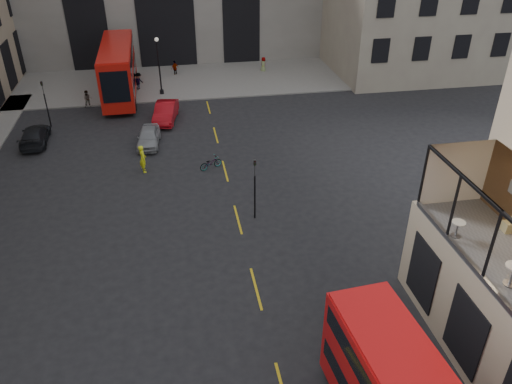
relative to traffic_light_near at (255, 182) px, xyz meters
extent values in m
cube|color=black|center=(5.98, -12.00, -0.42)|extent=(0.08, 9.20, 3.00)
cube|color=beige|center=(7.50, -7.00, 3.62)|extent=(3.00, 0.04, 2.90)
cube|color=slate|center=(6.00, -12.00, 2.28)|extent=(0.12, 10.00, 0.18)
cube|color=black|center=(6.00, -12.00, 5.03)|extent=(0.12, 10.00, 0.10)
cube|color=tan|center=(7.50, -12.00, -0.17)|extent=(3.00, 11.00, 4.50)
cube|color=black|center=(-4.00, 30.96, 2.58)|extent=(6.00, 0.12, 10.00)
cube|color=black|center=(-12.00, 30.96, 1.58)|extent=(4.00, 0.12, 8.00)
cube|color=black|center=(4.00, 30.96, 1.58)|extent=(4.00, 0.12, 8.00)
cube|color=slate|center=(-5.00, 26.00, -2.36)|extent=(40.00, 12.00, 0.12)
cylinder|color=black|center=(0.00, 0.00, -1.02)|extent=(0.10, 0.10, 2.80)
imported|color=black|center=(0.00, 0.00, 0.88)|extent=(0.16, 0.20, 1.00)
cylinder|color=black|center=(-14.00, 16.00, -1.02)|extent=(0.10, 0.10, 2.80)
imported|color=black|center=(-14.00, 16.00, 0.88)|extent=(0.16, 0.20, 1.00)
cylinder|color=black|center=(-5.00, 22.00, 0.08)|extent=(0.14, 0.14, 5.00)
cylinder|color=black|center=(-5.00, 22.00, -2.17)|extent=(0.36, 0.36, 0.50)
sphere|color=silver|center=(-5.00, 22.00, 2.73)|extent=(0.36, 0.36, 0.36)
cube|color=red|center=(-8.68, 22.54, 0.11)|extent=(2.91, 11.92, 4.21)
cube|color=black|center=(-8.68, 22.54, -0.48)|extent=(2.94, 11.27, 0.86)
cube|color=black|center=(-8.68, 22.54, 1.41)|extent=(2.94, 11.27, 0.86)
cube|color=red|center=(-8.68, 22.54, 2.25)|extent=(2.80, 11.68, 0.13)
cylinder|color=black|center=(-9.98, 26.31, -1.89)|extent=(0.32, 1.08, 1.08)
cylinder|color=black|center=(-7.52, 26.36, -1.89)|extent=(0.32, 1.08, 1.08)
cylinder|color=black|center=(-9.84, 18.36, -1.89)|extent=(0.32, 1.08, 1.08)
cylinder|color=black|center=(-7.38, 18.41, -1.89)|extent=(0.32, 1.08, 1.08)
imported|color=#919498|center=(-6.12, 11.12, -1.76)|extent=(1.91, 4.01, 1.32)
imported|color=#A90A12|center=(-4.74, 15.65, -1.67)|extent=(2.36, 4.77, 1.50)
imported|color=black|center=(-14.56, 12.92, -1.77)|extent=(2.05, 4.59, 1.31)
imported|color=gray|center=(-1.92, 6.54, -1.99)|extent=(1.75, 1.23, 0.87)
imported|color=#F6FF1A|center=(-6.44, 6.94, -1.46)|extent=(0.60, 0.79, 1.93)
imported|color=gray|center=(-11.44, 19.97, -1.66)|extent=(0.77, 0.62, 1.52)
imported|color=gray|center=(-7.11, 23.63, -1.56)|extent=(1.19, 1.28, 1.73)
imported|color=gray|center=(-3.51, 27.68, -1.65)|extent=(0.94, 0.86, 1.54)
imported|color=gray|center=(5.74, 27.31, -1.65)|extent=(0.85, 0.91, 1.56)
cylinder|color=slate|center=(6.83, -12.38, 2.57)|extent=(0.09, 0.09, 0.75)
cylinder|color=slate|center=(6.83, -12.38, 2.19)|extent=(0.47, 0.47, 0.03)
cylinder|color=silver|center=(6.45, -9.41, 2.82)|extent=(0.53, 0.53, 0.04)
cylinder|color=slate|center=(6.45, -9.41, 2.50)|extent=(0.07, 0.07, 0.62)
cylinder|color=slate|center=(6.45, -9.41, 2.19)|extent=(0.39, 0.39, 0.03)
cube|color=tan|center=(8.65, -9.48, 2.39)|extent=(0.42, 0.42, 0.43)
camera|label=1|loc=(-4.19, -23.86, 13.84)|focal=35.00mm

